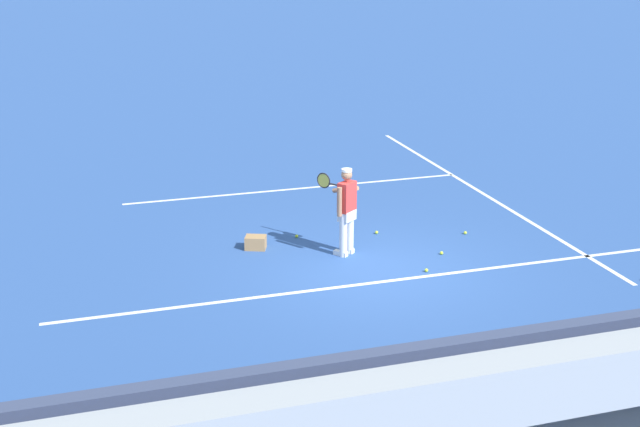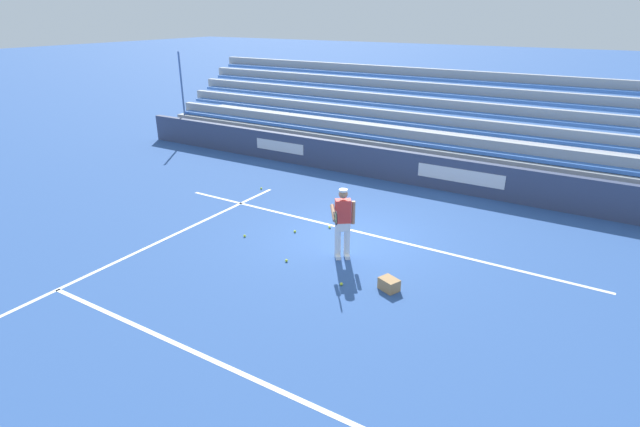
% 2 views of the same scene
% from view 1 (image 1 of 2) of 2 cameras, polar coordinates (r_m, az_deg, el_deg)
% --- Properties ---
extents(ground_plane, '(160.00, 160.00, 0.00)m').
position_cam_1_polar(ground_plane, '(16.47, 3.75, -3.70)').
color(ground_plane, '#2D5193').
extents(court_baseline_white, '(12.00, 0.10, 0.01)m').
position_cam_1_polar(court_baseline_white, '(16.04, 4.39, -4.32)').
color(court_baseline_white, white).
rests_on(court_baseline_white, ground).
extents(court_sideline_white, '(0.10, 12.00, 0.01)m').
position_cam_1_polar(court_sideline_white, '(21.54, 10.15, 1.42)').
color(court_sideline_white, white).
rests_on(court_sideline_white, ground).
extents(court_service_line_white, '(8.22, 0.10, 0.01)m').
position_cam_1_polar(court_service_line_white, '(21.40, -1.54, 1.60)').
color(court_service_line_white, white).
rests_on(court_service_line_white, ground).
extents(back_wall_sponsor_board, '(25.33, 0.25, 1.10)m').
position_cam_1_polar(back_wall_sponsor_board, '(12.16, 12.42, -9.67)').
color(back_wall_sponsor_board, '#384260').
rests_on(back_wall_sponsor_board, ground).
extents(tennis_player, '(0.62, 1.05, 1.71)m').
position_cam_1_polar(tennis_player, '(16.96, 1.66, 0.21)').
color(tennis_player, silver).
rests_on(tennis_player, ground).
extents(ball_box_cardboard, '(0.48, 0.43, 0.26)m').
position_cam_1_polar(ball_box_cardboard, '(17.52, -4.14, -1.87)').
color(ball_box_cardboard, '#A87F51').
rests_on(ball_box_cardboard, ground).
extents(tennis_ball_near_player, '(0.07, 0.07, 0.07)m').
position_cam_1_polar(tennis_ball_near_player, '(17.37, 7.79, -2.52)').
color(tennis_ball_near_player, '#CCE533').
rests_on(tennis_ball_near_player, ground).
extents(tennis_ball_midcourt, '(0.07, 0.07, 0.07)m').
position_cam_1_polar(tennis_ball_midcourt, '(18.12, -1.50, -1.46)').
color(tennis_ball_midcourt, '#CCE533').
rests_on(tennis_ball_midcourt, ground).
extents(tennis_ball_toward_net, '(0.07, 0.07, 0.07)m').
position_cam_1_polar(tennis_ball_toward_net, '(18.36, 3.65, -1.21)').
color(tennis_ball_toward_net, '#CCE533').
rests_on(tennis_ball_toward_net, ground).
extents(tennis_ball_far_right, '(0.07, 0.07, 0.07)m').
position_cam_1_polar(tennis_ball_far_right, '(16.50, 6.83, -3.63)').
color(tennis_ball_far_right, '#CCE533').
rests_on(tennis_ball_far_right, ground).
extents(tennis_ball_stray_back, '(0.07, 0.07, 0.07)m').
position_cam_1_polar(tennis_ball_stray_back, '(18.55, 9.28, -1.22)').
color(tennis_ball_stray_back, '#CCE533').
rests_on(tennis_ball_stray_back, ground).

